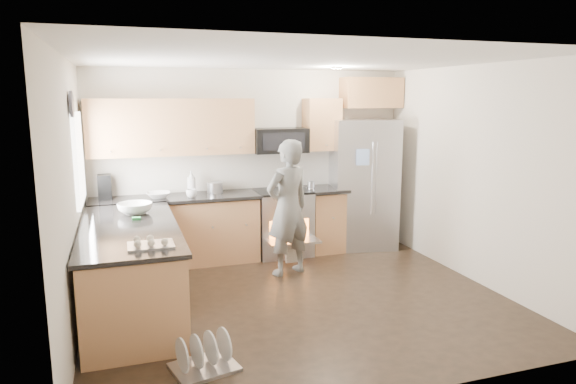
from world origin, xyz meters
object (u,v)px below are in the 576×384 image
object	(u,v)px
stove_range	(282,208)
person	(288,208)
refrigerator	(362,184)
dish_rack	(204,359)

from	to	relation	value
stove_range	person	bearing A→B (deg)	-102.69
refrigerator	person	world-z (taller)	refrigerator
refrigerator	person	distance (m)	1.67
stove_range	dish_rack	xyz separation A→B (m)	(-1.58, -2.84, -0.59)
refrigerator	stove_range	bearing A→B (deg)	-169.67
stove_range	person	xyz separation A→B (m)	(-0.19, -0.83, 0.18)
dish_rack	stove_range	bearing A→B (deg)	60.89
stove_range	person	distance (m)	0.87
refrigerator	person	size ratio (longest dim) A/B	1.11
stove_range	refrigerator	distance (m)	1.28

